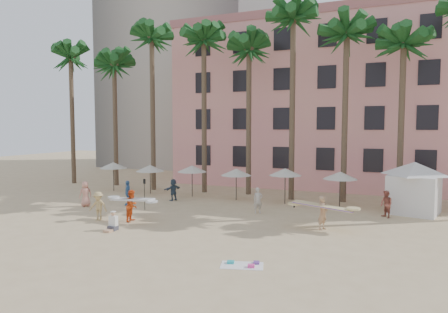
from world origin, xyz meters
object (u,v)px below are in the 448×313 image
pink_hotel (356,106)px  carrier_yellow (323,211)px  cabana (414,183)px  carrier_white (132,205)px

pink_hotel → carrier_yellow: bearing=-90.5°
pink_hotel → cabana: size_ratio=6.41×
carrier_white → pink_hotel: bearing=63.2°
carrier_white → cabana: bearing=29.5°
cabana → carrier_yellow: cabana is taller
pink_hotel → cabana: pink_hotel is taller
carrier_yellow → carrier_white: bearing=-167.5°
pink_hotel → carrier_white: pink_hotel is taller
pink_hotel → cabana: (4.85, -13.43, -5.93)m
cabana → carrier_yellow: (-5.04, -6.75, -0.99)m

